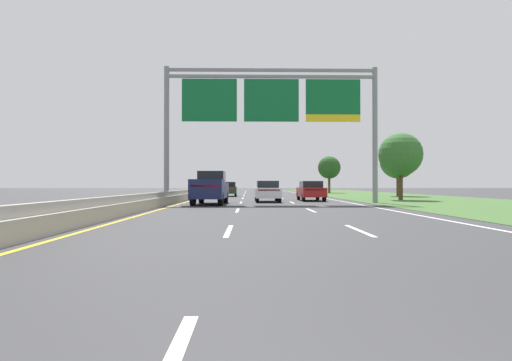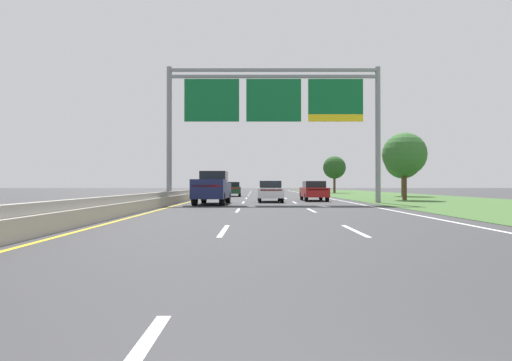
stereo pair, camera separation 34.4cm
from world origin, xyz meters
name	(u,v)px [view 2 (the right image)]	position (x,y,z in m)	size (l,w,h in m)	color
ground_plane	(265,199)	(0.00, 35.00, 0.00)	(220.00, 220.00, 0.00)	#333335
lane_striping	(266,199)	(0.00, 34.54, 0.00)	(11.96, 106.00, 0.01)	white
grass_verge_right	(423,199)	(13.95, 35.00, 0.01)	(14.00, 110.00, 0.02)	#3D602D
median_barrier_concrete	(191,195)	(-6.60, 35.00, 0.35)	(0.60, 110.00, 0.85)	#A8A399
overhead_sign_gantry	(272,106)	(0.30, 27.60, 6.80)	(15.06, 0.42, 9.59)	gray
pickup_truck_navy	(211,188)	(-3.81, 25.93, 1.07)	(2.15, 5.45, 2.20)	#161E47
car_darkgreen_left_lane_sedan	(231,189)	(-3.53, 43.87, 0.82)	(1.92, 4.44, 1.57)	#193D23
car_white_centre_lane_sedan	(269,191)	(0.12, 29.73, 0.82)	(1.85, 4.41, 1.57)	silver
car_red_right_lane_sedan	(313,191)	(3.69, 31.66, 0.82)	(1.84, 4.41, 1.57)	maroon
roadside_tree_mid	(403,155)	(11.30, 32.60, 3.77)	(3.57, 3.57, 5.58)	#4C3823
roadside_tree_far	(402,161)	(15.03, 43.34, 3.87)	(3.89, 3.89, 5.83)	#4C3823
roadside_tree_distant	(333,168)	(10.98, 61.08, 3.87)	(3.43, 3.43, 5.61)	#4C3823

